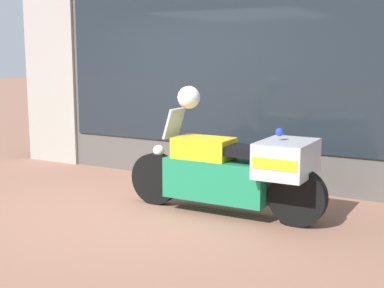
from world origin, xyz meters
name	(u,v)px	position (x,y,z in m)	size (l,w,h in m)	color
ground_plane	(123,209)	(0.00, 0.00, 0.00)	(60.00, 60.00, 0.00)	#8E604C
shop_building	(174,69)	(-0.47, 2.00, 1.62)	(6.68, 0.55, 3.23)	#56514C
window_display	(229,148)	(0.45, 2.03, 0.47)	(5.17, 0.30, 1.99)	slate
paramedic_motorcycle	(236,170)	(1.31, 0.39, 0.54)	(2.46, 0.76, 1.21)	black
white_helmet	(189,97)	(0.69, 0.39, 1.34)	(0.27, 0.27, 0.27)	white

